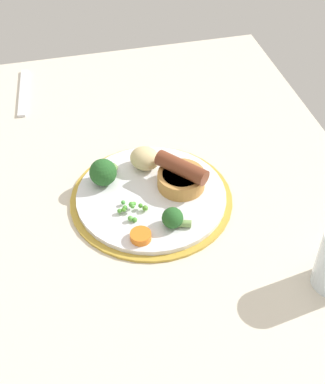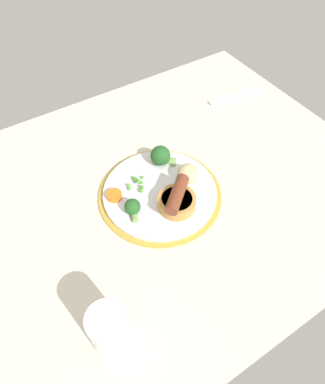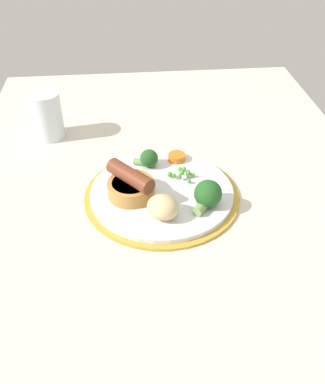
% 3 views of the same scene
% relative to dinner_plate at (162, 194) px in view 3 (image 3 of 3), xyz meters
% --- Properties ---
extents(dining_table, '(1.10, 0.80, 0.03)m').
position_rel_dinner_plate_xyz_m(dining_table, '(0.03, -0.02, -0.02)').
color(dining_table, beige).
rests_on(dining_table, ground).
extents(dinner_plate, '(0.28, 0.28, 0.01)m').
position_rel_dinner_plate_xyz_m(dinner_plate, '(0.00, 0.00, 0.00)').
color(dinner_plate, '#B79333').
rests_on(dinner_plate, dining_table).
extents(sausage_pudding, '(0.09, 0.08, 0.06)m').
position_rel_dinner_plate_xyz_m(sausage_pudding, '(-0.01, 0.06, 0.03)').
color(sausage_pudding, '#BC8442').
rests_on(sausage_pudding, dinner_plate).
extents(pea_pile, '(0.05, 0.05, 0.02)m').
position_rel_dinner_plate_xyz_m(pea_pile, '(0.04, -0.04, 0.02)').
color(pea_pile, '#53A83B').
rests_on(pea_pile, dinner_plate).
extents(broccoli_floret_near, '(0.04, 0.05, 0.04)m').
position_rel_dinner_plate_xyz_m(broccoli_floret_near, '(0.08, 0.02, 0.03)').
color(broccoli_floret_near, '#235623').
rests_on(broccoli_floret_near, dinner_plate).
extents(broccoli_floret_far, '(0.06, 0.05, 0.05)m').
position_rel_dinner_plate_xyz_m(broccoli_floret_far, '(-0.05, -0.07, 0.03)').
color(broccoli_floret_far, '#235623').
rests_on(broccoli_floret_far, dinner_plate).
extents(potato_chunk_0, '(0.07, 0.07, 0.04)m').
position_rel_dinner_plate_xyz_m(potato_chunk_0, '(-0.07, 0.01, 0.03)').
color(potato_chunk_0, '#CCB77F').
rests_on(potato_chunk_0, dinner_plate).
extents(carrot_slice_3, '(0.05, 0.05, 0.01)m').
position_rel_dinner_plate_xyz_m(carrot_slice_3, '(0.10, -0.04, 0.01)').
color(carrot_slice_3, orange).
rests_on(carrot_slice_3, dinner_plate).
extents(drinking_glass, '(0.07, 0.07, 0.10)m').
position_rel_dinner_plate_xyz_m(drinking_glass, '(0.24, 0.22, 0.05)').
color(drinking_glass, silver).
rests_on(drinking_glass, dining_table).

